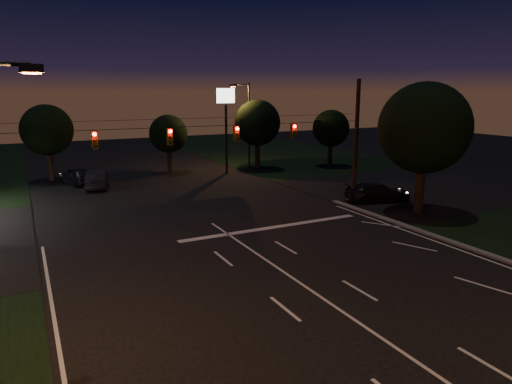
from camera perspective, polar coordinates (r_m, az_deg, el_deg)
ground at (r=17.48m, az=12.41°, el=-15.47°), size 140.00×140.00×0.00m
cross_street_right at (r=41.72m, az=19.77°, el=0.52°), size 20.00×16.00×0.02m
stop_bar at (r=27.88m, az=2.14°, el=-4.43°), size 12.00×0.50×0.01m
utility_pole_right at (r=35.62m, az=12.07°, el=-0.96°), size 0.30×0.30×9.00m
signal_span at (r=28.67m, az=-6.48°, el=7.18°), size 24.00×0.40×1.56m
pole_sign_right at (r=45.53m, az=-3.78°, el=10.09°), size 1.80×0.30×8.40m
street_light_right_far at (r=48.75m, az=-1.18°, el=9.10°), size 2.20×0.35×9.00m
tree_right_near at (r=32.31m, az=20.11°, el=7.41°), size 6.00×6.00×8.76m
tree_far_b at (r=46.05m, az=-24.64°, el=6.99°), size 4.60×4.60×6.98m
tree_far_c at (r=46.91m, az=-10.91°, el=7.10°), size 3.80×3.80×5.86m
tree_far_d at (r=48.35m, az=0.12°, el=8.58°), size 4.80×4.80×7.30m
tree_far_e at (r=50.91m, az=9.29°, el=7.81°), size 4.00×4.00×6.18m
car_oncoming_a at (r=43.54m, az=-21.49°, el=1.90°), size 3.23×4.90×1.55m
car_oncoming_b at (r=41.20m, az=-19.23°, el=1.51°), size 2.63×4.90×1.53m
car_cross at (r=35.32m, az=14.99°, el=-0.04°), size 5.32×3.41×1.44m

